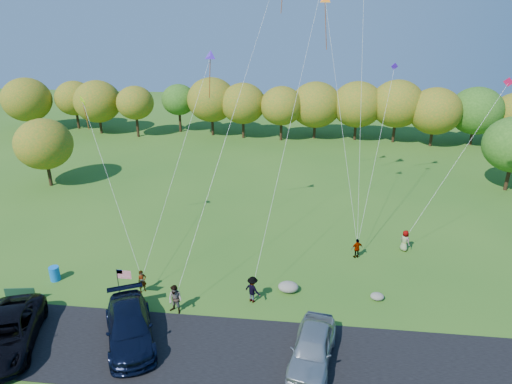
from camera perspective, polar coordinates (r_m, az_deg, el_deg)
ground at (r=29.11m, az=-2.62°, el=-14.31°), size 140.00×140.00×0.00m
asphalt_lane at (r=26.06m, az=-4.07°, el=-19.52°), size 44.00×6.00×0.06m
treeline at (r=61.26m, az=1.68°, el=10.77°), size 75.58×27.96×8.52m
minivan_dark at (r=29.11m, az=-28.69°, el=-15.23°), size 4.81×7.04×1.79m
minivan_navy at (r=27.14m, az=-15.54°, el=-15.95°), size 4.77×6.50×1.75m
minivan_silver at (r=25.15m, az=7.05°, el=-18.76°), size 2.90×5.43×1.76m
flyer_a at (r=30.98m, az=-14.04°, el=-10.77°), size 0.67×0.65×1.55m
flyer_b at (r=28.61m, az=-10.06°, el=-13.08°), size 1.11×0.99×1.89m
flyer_c at (r=29.14m, az=-0.43°, el=-12.09°), size 1.32×1.15×1.77m
flyer_d at (r=34.53m, az=12.52°, el=-6.89°), size 0.98×0.69×1.54m
flyer_e at (r=36.38m, az=18.10°, el=-5.80°), size 0.93×0.97×1.67m
park_bench at (r=32.86m, az=-27.31°, el=-11.26°), size 1.83×0.59×1.01m
trash_barrel at (r=34.18m, az=-23.87°, el=-9.31°), size 0.67×0.67×1.00m
flag_assembly at (r=29.57m, az=-16.43°, el=-10.30°), size 0.92×0.60×2.49m
boulder_near at (r=30.41m, az=4.06°, el=-11.75°), size 1.33×1.04×0.67m
boulder_far at (r=30.67m, az=14.91°, el=-12.50°), size 0.86×0.71×0.45m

